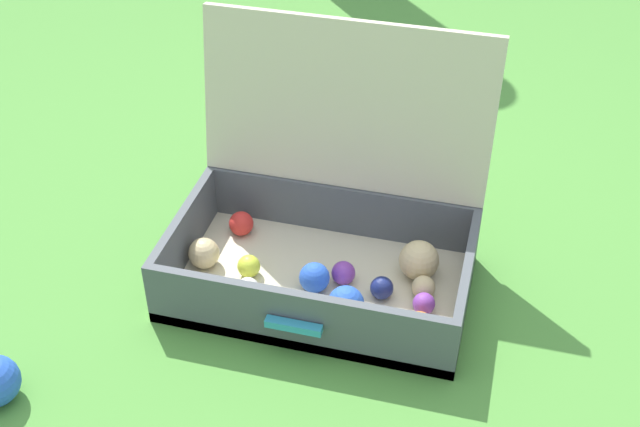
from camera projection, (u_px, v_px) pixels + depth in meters
ground_plane at (300, 301)px, 1.74m from camera, size 16.00×16.00×0.00m
open_suitcase at (329, 233)px, 1.74m from camera, size 0.61×0.45×0.51m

